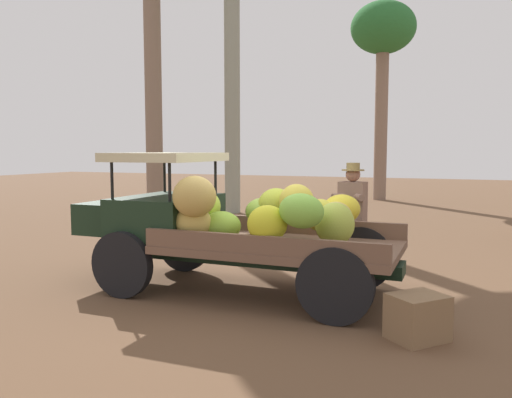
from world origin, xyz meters
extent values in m
plane|color=brown|center=(0.00, 0.00, 0.00)|extent=(60.00, 60.00, 0.00)
cube|color=black|center=(0.08, 0.21, 0.48)|extent=(4.00, 0.45, 0.16)
cylinder|color=black|center=(1.53, 1.02, 0.43)|extent=(0.87, 0.14, 0.87)
cylinder|color=black|center=(1.53, -0.58, 0.43)|extent=(0.87, 0.14, 0.87)
cylinder|color=black|center=(-1.27, 1.01, 0.43)|extent=(0.87, 0.14, 0.87)
cylinder|color=black|center=(-1.27, -0.59, 0.43)|extent=(0.87, 0.14, 0.87)
cube|color=brown|center=(-0.37, 0.21, 0.66)|extent=(3.00, 1.73, 0.10)
cube|color=brown|center=(-0.37, 1.01, 0.82)|extent=(3.00, 0.09, 0.22)
cube|color=brown|center=(-0.37, -0.59, 0.82)|extent=(3.00, 0.09, 0.22)
cube|color=black|center=(1.33, 0.22, 0.99)|extent=(1.10, 1.52, 0.55)
cube|color=black|center=(2.23, 0.22, 0.93)|extent=(0.70, 1.07, 0.44)
cylinder|color=black|center=(1.77, 0.86, 1.54)|extent=(0.04, 0.04, 0.55)
cylinder|color=black|center=(1.77, -0.43, 1.54)|extent=(0.04, 0.04, 0.55)
cylinder|color=black|center=(0.89, 0.86, 1.54)|extent=(0.04, 0.04, 0.55)
cylinder|color=black|center=(0.89, -0.43, 1.54)|extent=(0.04, 0.04, 0.55)
cube|color=beige|center=(1.33, 0.22, 1.81)|extent=(1.22, 1.52, 0.12)
ellipsoid|color=#AEBE34|center=(-0.19, -0.08, 1.16)|extent=(0.72, 0.72, 0.53)
ellipsoid|color=tan|center=(0.63, 0.75, 0.99)|extent=(0.53, 0.42, 0.45)
ellipsoid|color=gold|center=(-0.56, 0.14, 1.25)|extent=(0.63, 0.67, 0.58)
ellipsoid|color=#A8BB41|center=(-1.10, 0.36, 1.02)|extent=(0.68, 0.68, 0.53)
ellipsoid|color=#B1CF3C|center=(0.77, 0.26, 1.14)|extent=(0.68, 0.72, 0.63)
ellipsoid|color=#84B133|center=(0.33, 0.55, 0.94)|extent=(0.53, 0.52, 0.46)
ellipsoid|color=#C9B252|center=(-1.03, 0.07, 1.02)|extent=(0.70, 0.73, 0.63)
ellipsoid|color=#93BE43|center=(-0.02, -0.07, 1.07)|extent=(0.60, 0.54, 0.40)
ellipsoid|color=yellow|center=(-1.06, -0.18, 1.14)|extent=(0.56, 0.57, 0.44)
ellipsoid|color=gold|center=(-0.83, -0.01, 1.07)|extent=(0.53, 0.61, 0.54)
ellipsoid|color=tan|center=(0.54, 0.86, 1.34)|extent=(0.73, 0.73, 0.58)
ellipsoid|color=#7FBE3F|center=(-0.82, 0.81, 1.22)|extent=(0.75, 0.71, 0.47)
ellipsoid|color=gold|center=(-0.41, 0.83, 1.04)|extent=(0.65, 0.64, 0.50)
cylinder|color=#334349|center=(-1.10, -1.32, 0.40)|extent=(0.15, 0.15, 0.81)
cylinder|color=#334349|center=(-0.85, -1.36, 0.40)|extent=(0.15, 0.15, 0.81)
cube|color=#836353|center=(-0.98, -1.34, 1.12)|extent=(0.43, 0.29, 0.63)
cylinder|color=#836353|center=(-1.06, -1.23, 1.21)|extent=(0.29, 0.40, 0.10)
cylinder|color=#836353|center=(-0.86, -1.25, 1.21)|extent=(0.36, 0.35, 0.10)
sphere|color=#A16A55|center=(-0.98, -1.34, 1.54)|extent=(0.22, 0.22, 0.22)
cylinder|color=olive|center=(-0.98, -1.34, 1.61)|extent=(0.34, 0.34, 0.02)
cylinder|color=olive|center=(-0.98, -1.34, 1.67)|extent=(0.20, 0.20, 0.10)
cube|color=brown|center=(-2.15, 1.15, 0.23)|extent=(0.68, 0.69, 0.46)
cylinder|color=gray|center=(4.00, -7.81, 4.68)|extent=(0.47, 0.47, 9.36)
cylinder|color=#806958|center=(6.32, -7.12, 4.72)|extent=(0.51, 0.51, 9.45)
cylinder|color=#866A59|center=(0.46, -13.73, 3.01)|extent=(0.48, 0.48, 6.02)
ellipsoid|color=#2A6B31|center=(0.46, -13.73, 6.50)|extent=(2.43, 2.43, 1.94)
camera|label=1|loc=(-2.53, 6.43, 1.91)|focal=36.08mm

